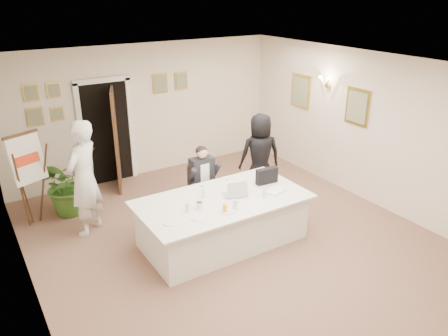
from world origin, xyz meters
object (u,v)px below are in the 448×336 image
Objects in this scene: seated_man at (203,181)px; standing_woman at (260,155)px; flip_chart at (29,184)px; steel_jug at (199,206)px; laptop_bag at (267,176)px; conference_table at (223,220)px; laptop at (233,187)px; oj_glass at (225,208)px; paper_stack at (275,191)px; standing_man at (84,179)px; potted_palm at (67,183)px.

seated_man is 1.39m from standing_woman.
standing_woman reaches higher than flip_chart.
laptop_bag is at bearing 8.32° from steel_jug.
conference_table is at bearing -169.45° from laptop_bag.
steel_jug is at bearing -154.73° from laptop.
conference_table is 3.34m from flip_chart.
seated_man reaches higher than oj_glass.
seated_man is 0.81× the size of flip_chart.
standing_woman is at bearing 31.37° from steel_jug.
paper_stack is 2.43× the size of oj_glass.
standing_man is 1.19× the size of standing_woman.
standing_man reaches higher than flip_chart.
paper_stack is at bearing -6.88° from laptop.
seated_man is 0.68× the size of standing_man.
conference_table is 2.02× the size of seated_man.
oj_glass is at bearing -151.96° from laptop_bag.
oj_glass is 0.39m from steel_jug.
standing_man is 3.30m from standing_woman.
conference_table is at bearing 56.21° from standing_woman.
steel_jug is at bearing 88.39° from standing_man.
conference_table is at bearing -41.88° from flip_chart.
flip_chart is 1.42× the size of potted_palm.
standing_man is at bearing -45.45° from flip_chart.
laptop is 3.18× the size of steel_jug.
oj_glass reaches higher than conference_table.
paper_stack is at bearing -44.16° from potted_palm.
paper_stack is at bearing -36.52° from flip_chart.
flip_chart is at bearing 138.12° from conference_table.
conference_table is 2.99m from potted_palm.
steel_jug is at bearing -49.30° from flip_chart.
conference_table is 2.33m from standing_man.
standing_woman is at bearing 36.02° from conference_table.
flip_chart is (-2.66, 1.26, 0.10)m from seated_man.
seated_man reaches higher than paper_stack.
paper_stack is at bearing -15.89° from conference_table.
paper_stack is 1.33m from steel_jug.
steel_jug is (1.25, -1.57, -0.14)m from standing_man.
potted_palm is at bearing 0.28° from standing_woman.
standing_man is at bearing 128.67° from steel_jug.
laptop_bag is (2.76, -2.26, 0.33)m from potted_palm.
laptop is (2.68, -2.20, 0.16)m from flip_chart.
standing_woman is (1.37, 0.18, 0.16)m from seated_man.
seated_man is 1.43m from oj_glass.
potted_palm reaches higher than conference_table.
oj_glass is at bearing -49.19° from flip_chart.
standing_man reaches higher than steel_jug.
oj_glass is at bearing -171.44° from paper_stack.
laptop_bag is 1.22× the size of paper_stack.
laptop_bag is at bearing 6.10° from conference_table.
flip_chart is at bearing 167.91° from seated_man.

